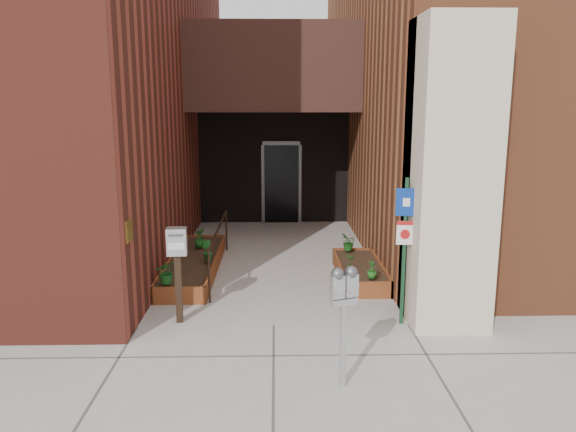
{
  "coord_description": "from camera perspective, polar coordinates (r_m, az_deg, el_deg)",
  "views": [
    {
      "loc": [
        0.04,
        -7.77,
        3.25
      ],
      "look_at": [
        0.25,
        1.8,
        1.28
      ],
      "focal_mm": 35.0,
      "sensor_mm": 36.0,
      "label": 1
    }
  ],
  "objects": [
    {
      "name": "shrub_left_d",
      "position": [
        11.8,
        -8.76,
        -2.08
      ],
      "size": [
        0.26,
        0.26,
        0.37
      ],
      "primitive_type": "imported",
      "rotation": [
        0.0,
        0.0,
        5.11
      ],
      "color": "#1C621D",
      "rests_on": "planter_left"
    },
    {
      "name": "shrub_right_c",
      "position": [
        11.31,
        6.19,
        -2.64
      ],
      "size": [
        0.32,
        0.32,
        0.36
      ],
      "primitive_type": "imported",
      "rotation": [
        0.0,
        0.0,
        4.7
      ],
      "color": "#174F16",
      "rests_on": "planter_right"
    },
    {
      "name": "parking_meter",
      "position": [
        6.38,
        5.69,
        -7.96
      ],
      "size": [
        0.34,
        0.22,
        1.45
      ],
      "color": "#ACACAF",
      "rests_on": "ground"
    },
    {
      "name": "sign_post",
      "position": [
        8.26,
        11.78,
        -1.98
      ],
      "size": [
        0.3,
        0.08,
        2.19
      ],
      "color": "#153A21",
      "rests_on": "ground"
    },
    {
      "name": "shrub_left_b",
      "position": [
        10.63,
        -8.22,
        -3.51
      ],
      "size": [
        0.31,
        0.31,
        0.4
      ],
      "primitive_type": "imported",
      "rotation": [
        0.0,
        0.0,
        2.3
      ],
      "color": "#195A1C",
      "rests_on": "planter_left"
    },
    {
      "name": "planter_right",
      "position": [
        10.56,
        7.31,
        -5.65
      ],
      "size": [
        0.8,
        2.2,
        0.3
      ],
      "color": "maroon",
      "rests_on": "ground"
    },
    {
      "name": "ground",
      "position": [
        8.42,
        -1.47,
        -11.1
      ],
      "size": [
        80.0,
        80.0,
        0.0
      ],
      "primitive_type": "plane",
      "color": "#9E9991",
      "rests_on": "ground"
    },
    {
      "name": "shrub_right_a",
      "position": [
        9.63,
        8.54,
        -5.42
      ],
      "size": [
        0.21,
        0.21,
        0.3
      ],
      "primitive_type": "imported",
      "rotation": [
        0.0,
        0.0,
        1.27
      ],
      "color": "#1F631C",
      "rests_on": "planter_right"
    },
    {
      "name": "payment_dropbox",
      "position": [
        8.39,
        -11.18,
        -3.88
      ],
      "size": [
        0.3,
        0.24,
        1.45
      ],
      "color": "black",
      "rests_on": "ground"
    },
    {
      "name": "handrail",
      "position": [
        10.77,
        -7.05,
        -1.92
      ],
      "size": [
        0.04,
        3.34,
        0.9
      ],
      "color": "black",
      "rests_on": "ground"
    },
    {
      "name": "shrub_left_a",
      "position": [
        9.46,
        -12.22,
        -5.59
      ],
      "size": [
        0.41,
        0.41,
        0.39
      ],
      "primitive_type": "imported",
      "rotation": [
        0.0,
        0.0,
        0.19
      ],
      "color": "#19581C",
      "rests_on": "planter_left"
    },
    {
      "name": "shrub_right_b",
      "position": [
        10.01,
        6.32,
        -4.69
      ],
      "size": [
        0.23,
        0.23,
        0.31
      ],
      "primitive_type": "imported",
      "rotation": [
        0.0,
        0.0,
        2.5
      ],
      "color": "#1B5117",
      "rests_on": "planter_right"
    },
    {
      "name": "shrub_left_c",
      "position": [
        11.66,
        -9.03,
        -2.26
      ],
      "size": [
        0.29,
        0.29,
        0.37
      ],
      "primitive_type": "imported",
      "rotation": [
        0.0,
        0.0,
        3.79
      ],
      "color": "#195919",
      "rests_on": "planter_left"
    },
    {
      "name": "architecture",
      "position": [
        14.77,
        -2.25,
        18.33
      ],
      "size": [
        20.0,
        14.6,
        10.0
      ],
      "color": "maroon",
      "rests_on": "ground"
    },
    {
      "name": "planter_left",
      "position": [
        11.04,
        -9.54,
        -4.96
      ],
      "size": [
        0.9,
        3.6,
        0.3
      ],
      "color": "maroon",
      "rests_on": "ground"
    }
  ]
}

